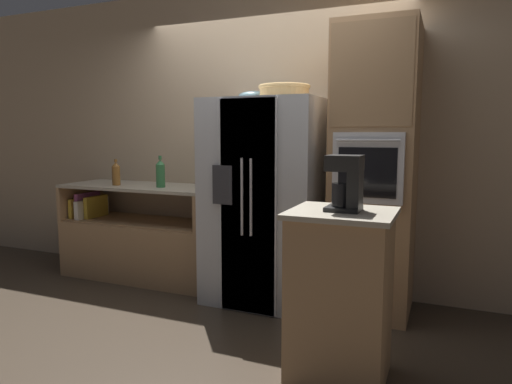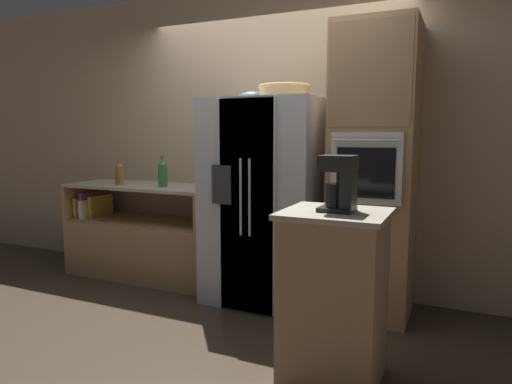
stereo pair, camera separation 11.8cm
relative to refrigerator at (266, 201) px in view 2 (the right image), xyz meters
The scene contains 11 objects.
ground_plane 0.87m from the refrigerator, behind, with size 20.00×20.00×0.00m, color #382D23.
wall_back 0.70m from the refrigerator, 105.02° to the left, with size 12.00×0.06×2.80m.
counter_left 1.47m from the refrigerator, behind, with size 1.59×0.63×0.93m.
refrigerator is the anchor object (origin of this frame).
wall_oven 0.93m from the refrigerator, ahead, with size 0.62×0.71×2.26m.
island_counter 1.42m from the refrigerator, 50.20° to the right, with size 0.59×0.54×1.00m.
wicker_basket 0.93m from the refrigerator, ahead, with size 0.42×0.42×0.11m.
fruit_bowl 0.92m from the refrigerator, 147.10° to the left, with size 0.27×0.27×0.08m.
bottle_tall 1.09m from the refrigerator, behind, with size 0.08×0.08×0.30m.
bottle_short 1.59m from the refrigerator, behind, with size 0.08×0.08×0.25m.
coffee_maker 1.43m from the refrigerator, 49.36° to the right, with size 0.19×0.18×0.31m.
Camera 2 is at (1.64, -3.52, 1.43)m, focal length 32.00 mm.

